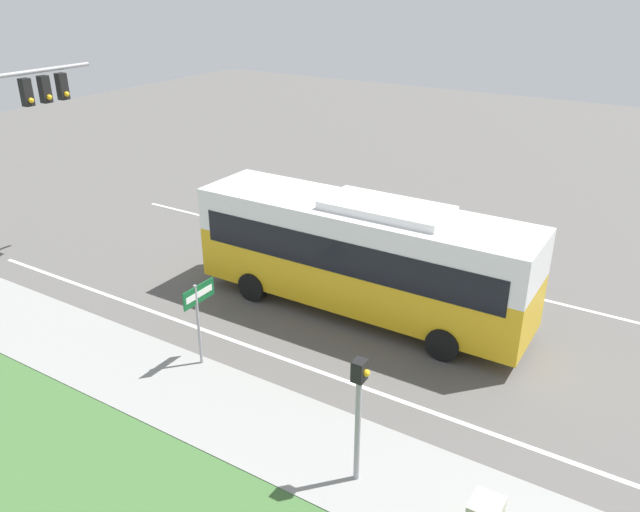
{
  "coord_description": "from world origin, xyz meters",
  "views": [
    {
      "loc": [
        -15.29,
        -5.71,
        9.62
      ],
      "look_at": [
        -0.81,
        3.24,
        1.88
      ],
      "focal_mm": 35.0,
      "sensor_mm": 36.0,
      "label": 1
    }
  ],
  "objects_px": {
    "street_sign": "(199,309)",
    "signal_gantry": "(11,128)",
    "pedestrian_signal": "(359,402)",
    "bus": "(361,251)"
  },
  "relations": [
    {
      "from": "street_sign",
      "to": "signal_gantry",
      "type": "bearing_deg",
      "value": 80.01
    },
    {
      "from": "pedestrian_signal",
      "to": "street_sign",
      "type": "xyz_separation_m",
      "value": [
        1.57,
        5.53,
        -0.33
      ]
    },
    {
      "from": "pedestrian_signal",
      "to": "street_sign",
      "type": "distance_m",
      "value": 5.76
    },
    {
      "from": "bus",
      "to": "signal_gantry",
      "type": "bearing_deg",
      "value": 105.99
    },
    {
      "from": "bus",
      "to": "signal_gantry",
      "type": "relative_size",
      "value": 1.51
    },
    {
      "from": "street_sign",
      "to": "bus",
      "type": "bearing_deg",
      "value": -23.57
    },
    {
      "from": "signal_gantry",
      "to": "bus",
      "type": "bearing_deg",
      "value": -74.01
    },
    {
      "from": "signal_gantry",
      "to": "street_sign",
      "type": "distance_m",
      "value": 9.9
    },
    {
      "from": "signal_gantry",
      "to": "pedestrian_signal",
      "type": "bearing_deg",
      "value": -102.21
    },
    {
      "from": "bus",
      "to": "pedestrian_signal",
      "type": "distance_m",
      "value": 7.28
    }
  ]
}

